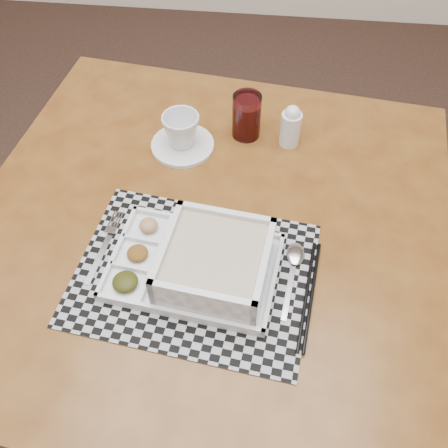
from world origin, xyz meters
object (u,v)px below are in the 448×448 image
(dining_table, at_px, (207,244))
(cup, at_px, (181,130))
(juice_glass, at_px, (246,117))
(serving_tray, at_px, (208,265))
(creamer_bottle, at_px, (291,126))

(dining_table, relative_size, cup, 12.81)
(dining_table, xyz_separation_m, juice_glass, (0.06, 0.28, 0.13))
(cup, bearing_deg, dining_table, -86.76)
(dining_table, relative_size, serving_tray, 3.25)
(cup, height_order, juice_glass, juice_glass)
(serving_tray, distance_m, juice_glass, 0.42)
(cup, bearing_deg, serving_tray, -90.84)
(serving_tray, bearing_deg, creamer_bottle, 70.04)
(creamer_bottle, bearing_deg, cup, -170.52)
(dining_table, bearing_deg, juice_glass, 78.03)
(serving_tray, height_order, juice_glass, juice_glass)
(serving_tray, bearing_deg, cup, 106.94)
(dining_table, xyz_separation_m, serving_tray, (0.02, -0.13, 0.12))
(cup, xyz_separation_m, juice_glass, (0.15, 0.06, 0.00))
(cup, bearing_deg, creamer_bottle, -8.31)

